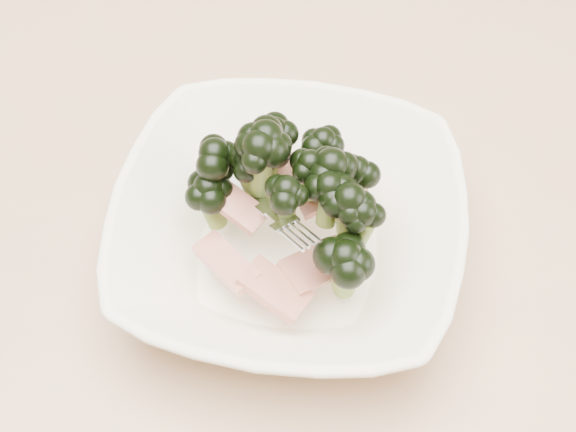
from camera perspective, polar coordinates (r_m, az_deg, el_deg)
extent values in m
cube|color=tan|center=(0.65, -8.71, -2.23)|extent=(1.20, 0.80, 0.04)
imported|color=white|center=(0.59, 0.00, -1.05)|extent=(0.29, 0.29, 0.06)
cylinder|color=#526822|center=(0.56, 4.21, -0.60)|extent=(0.02, 0.02, 0.05)
ellipsoid|color=black|center=(0.54, 4.40, 1.22)|extent=(0.04, 0.04, 0.03)
cylinder|color=#526822|center=(0.60, -5.03, 2.46)|extent=(0.02, 0.02, 0.05)
ellipsoid|color=black|center=(0.57, -5.26, 4.45)|extent=(0.04, 0.04, 0.03)
cylinder|color=#526822|center=(0.61, 2.42, 3.70)|extent=(0.02, 0.02, 0.05)
ellipsoid|color=black|center=(0.59, 2.52, 5.40)|extent=(0.03, 0.03, 0.03)
cylinder|color=#526822|center=(0.58, -1.52, 3.49)|extent=(0.03, 0.03, 0.06)
ellipsoid|color=black|center=(0.55, -1.59, 5.63)|extent=(0.04, 0.04, 0.03)
cylinder|color=#526822|center=(0.57, 1.56, 2.56)|extent=(0.02, 0.02, 0.03)
ellipsoid|color=black|center=(0.56, 1.60, 3.80)|extent=(0.03, 0.03, 0.03)
cylinder|color=#526822|center=(0.57, -1.99, 3.09)|extent=(0.02, 0.02, 0.04)
ellipsoid|color=black|center=(0.55, -2.07, 4.91)|extent=(0.04, 0.04, 0.03)
cylinder|color=#526822|center=(0.59, 4.72, 1.58)|extent=(0.02, 0.02, 0.05)
ellipsoid|color=black|center=(0.57, 4.91, 3.30)|extent=(0.03, 0.03, 0.03)
cylinder|color=#526822|center=(0.59, -2.76, 2.49)|extent=(0.02, 0.02, 0.04)
ellipsoid|color=black|center=(0.57, -2.86, 4.06)|extent=(0.03, 0.03, 0.03)
cylinder|color=#526822|center=(0.56, 5.13, -1.40)|extent=(0.02, 0.02, 0.05)
ellipsoid|color=black|center=(0.54, 5.34, 0.28)|extent=(0.03, 0.03, 0.03)
cylinder|color=#526822|center=(0.60, -5.52, 0.65)|extent=(0.03, 0.02, 0.04)
ellipsoid|color=black|center=(0.58, -5.70, 2.03)|extent=(0.04, 0.04, 0.03)
cylinder|color=#526822|center=(0.60, -0.96, 4.27)|extent=(0.02, 0.03, 0.05)
ellipsoid|color=black|center=(0.58, -0.99, 6.07)|extent=(0.04, 0.04, 0.03)
cylinder|color=#526822|center=(0.59, -1.66, 3.25)|extent=(0.02, 0.02, 0.04)
ellipsoid|color=black|center=(0.57, -1.72, 4.86)|extent=(0.04, 0.04, 0.03)
cylinder|color=#526822|center=(0.56, 3.91, -4.43)|extent=(0.02, 0.02, 0.04)
ellipsoid|color=black|center=(0.54, 4.07, -2.92)|extent=(0.04, 0.04, 0.03)
cylinder|color=#526822|center=(0.56, 2.88, 0.76)|extent=(0.02, 0.02, 0.04)
ellipsoid|color=black|center=(0.54, 2.97, 2.12)|extent=(0.04, 0.04, 0.03)
cylinder|color=#526822|center=(0.57, 3.01, 1.98)|extent=(0.02, 0.03, 0.04)
ellipsoid|color=black|center=(0.55, 3.12, 3.69)|extent=(0.04, 0.04, 0.03)
cylinder|color=#526822|center=(0.61, -4.72, 2.41)|extent=(0.02, 0.01, 0.04)
ellipsoid|color=black|center=(0.59, -4.88, 3.87)|extent=(0.03, 0.03, 0.03)
cylinder|color=#526822|center=(0.55, -0.12, 0.73)|extent=(0.01, 0.02, 0.03)
ellipsoid|color=black|center=(0.54, -0.12, 1.90)|extent=(0.03, 0.03, 0.03)
cube|color=maroon|center=(0.56, -0.95, -5.23)|extent=(0.06, 0.05, 0.02)
cube|color=maroon|center=(0.57, 2.07, -3.55)|extent=(0.06, 0.05, 0.02)
cube|color=maroon|center=(0.57, -4.42, -3.32)|extent=(0.05, 0.06, 0.02)
cube|color=maroon|center=(0.59, 2.89, 1.95)|extent=(0.06, 0.05, 0.02)
cube|color=maroon|center=(0.58, -3.69, 0.75)|extent=(0.05, 0.04, 0.02)
cube|color=maroon|center=(0.61, 0.01, 2.69)|extent=(0.05, 0.05, 0.02)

